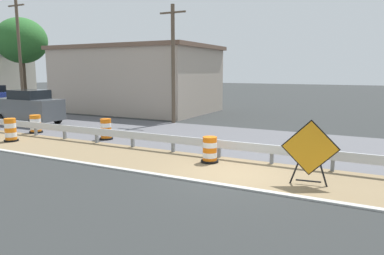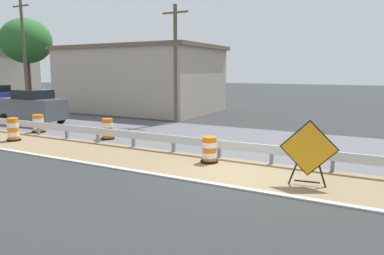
# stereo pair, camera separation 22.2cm
# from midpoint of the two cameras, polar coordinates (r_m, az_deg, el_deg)

# --- Properties ---
(ground_plane) EXTENTS (160.00, 160.00, 0.00)m
(ground_plane) POSITION_cam_midpoint_polar(r_m,az_deg,el_deg) (11.79, 6.43, -7.46)
(ground_plane) COLOR #2B2D2D
(median_dirt_strip) EXTENTS (3.23, 120.00, 0.01)m
(median_dirt_strip) POSITION_cam_midpoint_polar(r_m,az_deg,el_deg) (12.16, 7.13, -6.93)
(median_dirt_strip) COLOR #7F6B4C
(median_dirt_strip) RESTS_ON ground
(far_lane_asphalt) EXTENTS (7.09, 120.00, 0.00)m
(far_lane_asphalt) POSITION_cam_midpoint_polar(r_m,az_deg,el_deg) (16.96, 13.15, -2.50)
(far_lane_asphalt) COLOR #56565B
(far_lane_asphalt) RESTS_ON ground
(curb_near_edge) EXTENTS (0.20, 120.00, 0.11)m
(curb_near_edge) POSITION_cam_midpoint_polar(r_m,az_deg,el_deg) (10.63, 3.90, -9.25)
(curb_near_edge) COLOR #ADADA8
(curb_near_edge) RESTS_ON ground
(guardrail_median) EXTENTS (0.18, 41.44, 0.71)m
(guardrail_median) POSITION_cam_midpoint_polar(r_m,az_deg,el_deg) (13.40, 7.90, -3.17)
(guardrail_median) COLOR silver
(guardrail_median) RESTS_ON ground
(warning_sign_diamond) EXTENTS (0.25, 1.65, 1.97)m
(warning_sign_diamond) POSITION_cam_midpoint_polar(r_m,az_deg,el_deg) (10.89, 17.86, -3.50)
(warning_sign_diamond) COLOR black
(warning_sign_diamond) RESTS_ON ground
(traffic_barrel_nearest) EXTENTS (0.65, 0.65, 0.96)m
(traffic_barrel_nearest) POSITION_cam_midpoint_polar(r_m,az_deg,el_deg) (13.09, 2.38, -3.78)
(traffic_barrel_nearest) COLOR orange
(traffic_barrel_nearest) RESTS_ON ground
(traffic_barrel_close) EXTENTS (0.65, 0.65, 1.02)m
(traffic_barrel_close) POSITION_cam_midpoint_polar(r_m,az_deg,el_deg) (17.94, -13.99, -0.41)
(traffic_barrel_close) COLOR orange
(traffic_barrel_close) RESTS_ON ground
(traffic_barrel_mid) EXTENTS (0.71, 0.71, 0.97)m
(traffic_barrel_mid) POSITION_cam_midpoint_polar(r_m,az_deg,el_deg) (21.12, -24.09, 0.40)
(traffic_barrel_mid) COLOR orange
(traffic_barrel_mid) RESTS_ON ground
(traffic_barrel_far) EXTENTS (0.65, 0.65, 1.11)m
(traffic_barrel_far) POSITION_cam_midpoint_polar(r_m,az_deg,el_deg) (19.07, -27.41, -0.50)
(traffic_barrel_far) COLOR orange
(traffic_barrel_far) RESTS_ON ground
(car_lead_far_lane) EXTENTS (2.02, 4.69, 2.16)m
(car_lead_far_lane) POSITION_cam_midpoint_polar(r_m,az_deg,el_deg) (24.75, -25.01, 3.01)
(car_lead_far_lane) COLOR #4C5156
(car_lead_far_lane) RESTS_ON ground
(roadside_shop_near) EXTENTS (8.10, 12.67, 5.30)m
(roadside_shop_near) POSITION_cam_midpoint_polar(r_m,az_deg,el_deg) (30.09, -9.05, 7.72)
(roadside_shop_near) COLOR #AD9E8E
(roadside_shop_near) RESTS_ON ground
(utility_pole_near) EXTENTS (0.24, 1.80, 7.40)m
(utility_pole_near) POSITION_cam_midpoint_polar(r_m,az_deg,el_deg) (22.82, -3.33, 10.39)
(utility_pole_near) COLOR brown
(utility_pole_near) RESTS_ON ground
(utility_pole_mid) EXTENTS (0.24, 1.80, 8.96)m
(utility_pole_mid) POSITION_cam_midpoint_polar(r_m,az_deg,el_deg) (32.56, -26.10, 10.49)
(utility_pole_mid) COLOR brown
(utility_pole_mid) RESTS_ON ground
(tree_roadside) EXTENTS (4.52, 4.52, 8.06)m
(tree_roadside) POSITION_cam_midpoint_polar(r_m,az_deg,el_deg) (36.61, -25.87, 12.41)
(tree_roadside) COLOR #4C3D2D
(tree_roadside) RESTS_ON ground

